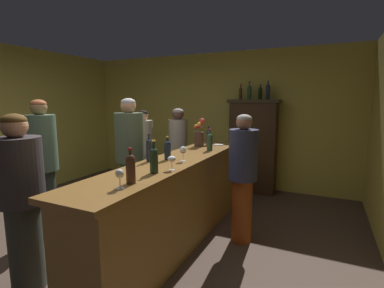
# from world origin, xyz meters

# --- Properties ---
(floor) EXTENTS (7.58, 7.58, 0.00)m
(floor) POSITION_xyz_m (0.00, 0.00, 0.00)
(floor) COLOR #4C3A30
(floor) RESTS_ON ground
(wall_back) EXTENTS (5.61, 0.12, 2.62)m
(wall_back) POSITION_xyz_m (0.00, 2.98, 1.31)
(wall_back) COLOR gold
(wall_back) RESTS_ON ground
(bar_counter) EXTENTS (0.61, 3.16, 1.02)m
(bar_counter) POSITION_xyz_m (0.57, 0.34, 0.52)
(bar_counter) COLOR olive
(bar_counter) RESTS_ON ground
(display_cabinet) EXTENTS (0.91, 0.40, 1.71)m
(display_cabinet) POSITION_xyz_m (0.91, 2.68, 0.89)
(display_cabinet) COLOR #382515
(display_cabinet) RESTS_ON ground
(wine_bottle_chardonnay) EXTENTS (0.07, 0.07, 0.27)m
(wine_bottle_chardonnay) POSITION_xyz_m (0.49, 0.28, 1.15)
(wine_bottle_chardonnay) COLOR #192638
(wine_bottle_chardonnay) RESTS_ON bar_counter
(wine_bottle_pinot) EXTENTS (0.08, 0.08, 0.29)m
(wine_bottle_pinot) POSITION_xyz_m (0.69, -0.65, 1.16)
(wine_bottle_pinot) COLOR #42281C
(wine_bottle_pinot) RESTS_ON bar_counter
(wine_bottle_merlot) EXTENTS (0.07, 0.07, 0.28)m
(wine_bottle_merlot) POSITION_xyz_m (0.51, 1.50, 1.15)
(wine_bottle_merlot) COLOR #242A3C
(wine_bottle_merlot) RESTS_ON bar_counter
(wine_bottle_malbec) EXTENTS (0.08, 0.08, 0.29)m
(wine_bottle_malbec) POSITION_xyz_m (0.71, 1.04, 1.15)
(wine_bottle_malbec) COLOR #2C492F
(wine_bottle_malbec) RESTS_ON bar_counter
(wine_bottle_rose) EXTENTS (0.08, 0.08, 0.31)m
(wine_bottle_rose) POSITION_xyz_m (0.68, -0.29, 1.16)
(wine_bottle_rose) COLOR #1D3223
(wine_bottle_rose) RESTS_ON bar_counter
(wine_bottle_syrah) EXTENTS (0.06, 0.06, 0.31)m
(wine_bottle_syrah) POSITION_xyz_m (0.36, 0.11, 1.16)
(wine_bottle_syrah) COLOR #222C3E
(wine_bottle_syrah) RESTS_ON bar_counter
(wine_glass_front) EXTENTS (0.07, 0.07, 0.16)m
(wine_glass_front) POSITION_xyz_m (0.71, -0.81, 1.14)
(wine_glass_front) COLOR white
(wine_glass_front) RESTS_ON bar_counter
(wine_glass_mid) EXTENTS (0.07, 0.07, 0.17)m
(wine_glass_mid) POSITION_xyz_m (0.69, 0.28, 1.14)
(wine_glass_mid) COLOR white
(wine_glass_mid) RESTS_ON bar_counter
(wine_glass_rear) EXTENTS (0.08, 0.08, 0.14)m
(wine_glass_rear) POSITION_xyz_m (0.78, -0.12, 1.13)
(wine_glass_rear) COLOR white
(wine_glass_rear) RESTS_ON bar_counter
(flower_arrangement) EXTENTS (0.15, 0.17, 0.41)m
(flower_arrangement) POSITION_xyz_m (0.43, 1.31, 1.19)
(flower_arrangement) COLOR #4A3027
(flower_arrangement) RESTS_ON bar_counter
(cheese_plate) EXTENTS (0.15, 0.15, 0.01)m
(cheese_plate) POSITION_xyz_m (0.66, 1.52, 1.03)
(cheese_plate) COLOR white
(cheese_plate) RESTS_ON bar_counter
(display_bottle_left) EXTENTS (0.06, 0.06, 0.28)m
(display_bottle_left) POSITION_xyz_m (0.65, 2.68, 1.83)
(display_bottle_left) COLOR #452C16
(display_bottle_left) RESTS_ON display_cabinet
(display_bottle_midleft) EXTENTS (0.07, 0.07, 0.32)m
(display_bottle_midleft) POSITION_xyz_m (0.81, 2.68, 1.85)
(display_bottle_midleft) COLOR #294D30
(display_bottle_midleft) RESTS_ON display_cabinet
(display_bottle_center) EXTENTS (0.07, 0.07, 0.28)m
(display_bottle_center) POSITION_xyz_m (1.01, 2.68, 1.83)
(display_bottle_center) COLOR black
(display_bottle_center) RESTS_ON display_cabinet
(display_bottle_midright) EXTENTS (0.07, 0.07, 0.34)m
(display_bottle_midright) POSITION_xyz_m (1.14, 2.68, 1.86)
(display_bottle_midright) COLOR #212C3C
(display_bottle_midright) RESTS_ON display_cabinet
(patron_near_entrance) EXTENTS (0.33, 0.33, 1.52)m
(patron_near_entrance) POSITION_xyz_m (-0.81, 1.67, 0.84)
(patron_near_entrance) COLOR #ACAB9A
(patron_near_entrance) RESTS_ON ground
(patron_by_cabinet) EXTENTS (0.34, 0.34, 1.70)m
(patron_by_cabinet) POSITION_xyz_m (-0.93, -0.23, 0.94)
(patron_by_cabinet) COLOR #27322A
(patron_by_cabinet) RESTS_ON ground
(patron_tall) EXTENTS (0.33, 0.33, 1.55)m
(patron_tall) POSITION_xyz_m (-0.26, 1.95, 0.86)
(patron_tall) COLOR #445D45
(patron_tall) RESTS_ON ground
(patron_in_grey) EXTENTS (0.39, 0.39, 1.72)m
(patron_in_grey) POSITION_xyz_m (-0.32, 0.65, 0.94)
(patron_in_grey) COLOR #486A45
(patron_in_grey) RESTS_ON ground
(patron_redhead) EXTENTS (0.39, 0.39, 1.59)m
(patron_redhead) POSITION_xyz_m (-0.25, -0.97, 0.86)
(patron_redhead) COLOR #2F342D
(patron_redhead) RESTS_ON ground
(bartender) EXTENTS (0.34, 0.34, 1.54)m
(bartender) POSITION_xyz_m (1.25, 0.72, 0.84)
(bartender) COLOR brown
(bartender) RESTS_ON ground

